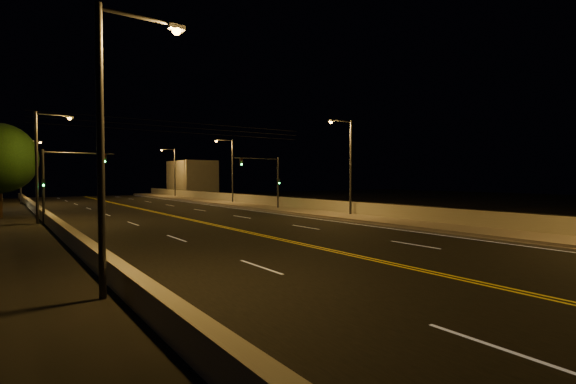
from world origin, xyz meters
TOP-DOWN VIEW (x-y plane):
  - road at (0.00, 20.00)m, footprint 18.00×120.00m
  - sidewalk at (10.80, 20.00)m, footprint 3.60×120.00m
  - curb at (8.93, 20.00)m, footprint 0.14×120.00m
  - parapet_wall at (12.45, 20.00)m, footprint 0.30×120.00m
  - jersey_barrier at (-9.57, 20.00)m, footprint 0.45×120.00m
  - distant_building_right at (16.50, 69.34)m, footprint 6.00×10.00m
  - parapet_rail at (12.45, 20.00)m, footprint 0.06×120.00m
  - lane_markings at (0.00, 19.93)m, footprint 17.32×116.00m
  - streetlight_1 at (11.49, 22.83)m, footprint 2.55×0.28m
  - streetlight_2 at (11.49, 44.28)m, footprint 2.55×0.28m
  - streetlight_3 at (11.49, 65.10)m, footprint 2.55×0.28m
  - streetlight_4 at (-9.89, 9.62)m, footprint 2.55×0.28m
  - streetlight_5 at (-9.89, 32.53)m, footprint 2.55×0.28m
  - streetlight_6 at (-9.89, 58.90)m, footprint 2.55×0.28m
  - traffic_signal_right at (9.93, 32.69)m, footprint 5.11×0.31m
  - traffic_signal_left at (-8.73, 32.69)m, footprint 5.11×0.31m
  - overhead_wires at (0.00, 29.50)m, footprint 22.00×0.03m

SIDE VIEW (x-z plane):
  - road at x=0.00m, z-range 0.00..0.02m
  - lane_markings at x=0.00m, z-range 0.02..0.02m
  - curb at x=8.93m, z-range 0.00..0.15m
  - sidewalk at x=10.80m, z-range 0.00..0.30m
  - jersey_barrier at x=-9.57m, z-range 0.00..0.78m
  - parapet_wall at x=12.45m, z-range 0.30..1.30m
  - parapet_rail at x=12.45m, z-range 1.30..1.36m
  - distant_building_right at x=16.50m, z-range 0.00..6.38m
  - traffic_signal_right at x=9.93m, z-range 0.78..6.24m
  - traffic_signal_left at x=-8.73m, z-range 0.78..6.24m
  - streetlight_1 at x=11.49m, z-range 0.69..8.87m
  - streetlight_2 at x=11.49m, z-range 0.69..8.87m
  - streetlight_3 at x=11.49m, z-range 0.69..8.87m
  - streetlight_4 at x=-9.89m, z-range 0.69..8.87m
  - streetlight_5 at x=-9.89m, z-range 0.69..8.87m
  - streetlight_6 at x=-9.89m, z-range 0.69..8.87m
  - overhead_wires at x=0.00m, z-range 6.98..7.81m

